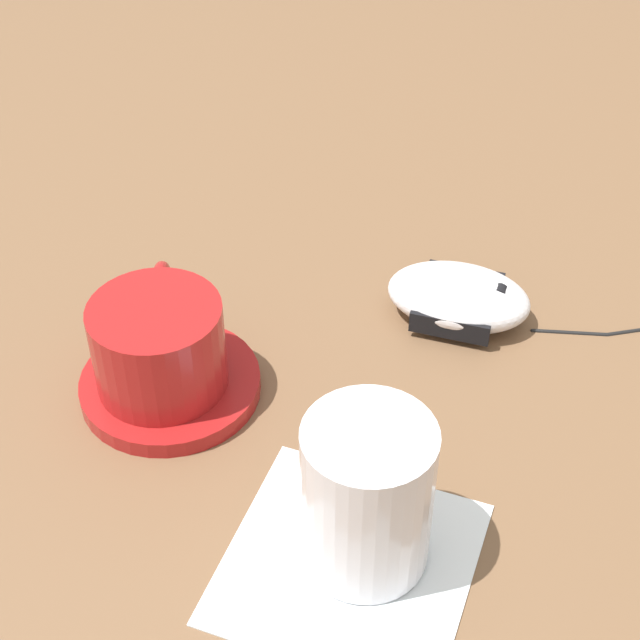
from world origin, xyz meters
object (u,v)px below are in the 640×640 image
at_px(coffee_cup, 159,344).
at_px(computer_mouse, 459,297).
at_px(saucer, 171,385).
at_px(drinking_glass, 367,496).

height_order(coffee_cup, computer_mouse, coffee_cup).
distance_m(saucer, computer_mouse, 0.22).
xyz_separation_m(saucer, computer_mouse, (0.21, 0.06, 0.01)).
bearing_deg(drinking_glass, computer_mouse, 65.93).
bearing_deg(saucer, drinking_glass, -50.78).
distance_m(coffee_cup, computer_mouse, 0.22).
xyz_separation_m(computer_mouse, drinking_glass, (-0.09, -0.21, 0.03)).
height_order(saucer, computer_mouse, computer_mouse).
xyz_separation_m(saucer, coffee_cup, (-0.00, -0.00, 0.04)).
bearing_deg(drinking_glass, coffee_cup, 130.18).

